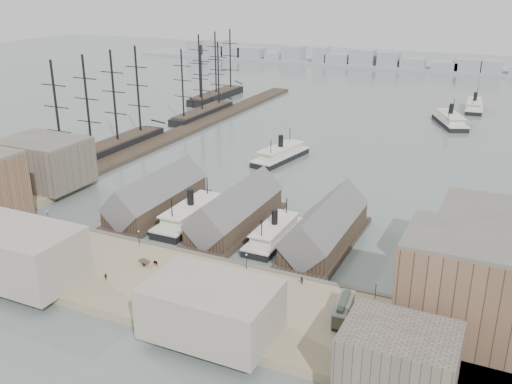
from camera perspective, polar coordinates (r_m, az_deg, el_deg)
The scene contains 38 objects.
ground at distance 145.26m, azimuth -5.08°, elevation -6.00°, with size 900.00×900.00×0.00m, color #556260.
quay at distance 130.04m, azimuth -9.55°, elevation -9.12°, with size 180.00×30.00×2.00m, color gray.
seawall at distance 140.78m, azimuth -6.16°, elevation -6.43°, with size 180.00×1.20×2.30m, color #59544C.
west_wharf at distance 258.84m, azimuth -7.07°, elevation 6.14°, with size 10.00×220.00×1.60m, color #2D231C.
ferry_shed_west at distance 169.45m, azimuth -9.89°, elevation -0.52°, with size 14.00×42.00×12.60m.
ferry_shed_center at distance 156.75m, azimuth -2.05°, elevation -2.00°, with size 14.00×42.00×12.60m.
ferry_shed_east at distance 147.57m, azimuth 6.99°, elevation -3.64°, with size 14.00×42.00×12.60m.
warehouse_west_back at distance 196.44m, azimuth -20.41°, elevation 2.77°, with size 26.00×20.00×14.00m, color #60564C.
warehouse_east_front at distance 112.96m, azimuth 22.02°, elevation -9.25°, with size 30.00×18.00×19.00m, color brown.
warehouse_east_back at distance 138.14m, azimuth 23.61°, elevation -4.87°, with size 28.00×20.00×15.00m, color #60564C.
street_bldg_center at distance 108.90m, azimuth -4.48°, elevation -11.57°, with size 24.00×16.00×10.00m, color gray.
street_bldg_west at distance 137.53m, azimuth -23.04°, elevation -5.59°, with size 30.00×16.00×12.00m, color gray.
street_bldg_east at distance 97.98m, azimuth 14.07°, elevation -15.96°, with size 18.00×14.00×11.00m, color #60564C.
lamp_post_far_w at distance 164.39m, azimuth -20.11°, elevation -2.18°, with size 0.44×0.44×3.92m.
lamp_post_near_w at distance 145.69m, azimuth -11.65°, elevation -4.23°, with size 0.44×0.44×3.92m.
lamp_post_near_e at distance 131.24m, azimuth -0.97°, elevation -6.67°, with size 0.44×0.44×3.92m.
lamp_post_far_e at distance 122.56m, azimuth 11.90°, elevation -9.28°, with size 0.44×0.44×3.92m.
far_shore at distance 455.05m, azimuth 16.69°, elevation 12.09°, with size 500.00×40.00×15.72m.
ferry_docked_west at distance 161.79m, azimuth -6.50°, elevation -2.22°, with size 8.76×29.20×10.43m.
ferry_docked_east at distance 150.13m, azimuth 1.86°, elevation -4.10°, with size 7.59×25.31×9.04m.
ferry_open_near at distance 216.27m, azimuth 2.47°, elevation 3.82°, with size 13.43×29.92×10.31m.
ferry_open_mid at distance 283.92m, azimuth 18.83°, elevation 6.84°, with size 20.56×31.13×10.74m.
ferry_open_far at distance 320.84m, azimuth 20.97°, elevation 8.04°, with size 10.75×28.64×10.01m.
sailing_ship_near at distance 230.20m, azimuth -14.81°, elevation 4.31°, with size 9.60×66.12×39.46m.
sailing_ship_mid at distance 286.88m, azimuth -5.38°, elevation 7.98°, with size 8.49×49.04×34.89m.
sailing_ship_far at distance 329.75m, azimuth -3.99°, elevation 9.71°, with size 9.08×50.47×37.34m.
tram at distance 115.12m, azimuth 8.72°, elevation -11.63°, with size 3.76×10.81×3.77m.
horse_cart_left at distance 155.70m, azimuth -20.83°, elevation -4.34°, with size 4.68×3.13×1.43m.
horse_cart_center at distance 135.93m, azimuth -10.43°, elevation -6.94°, with size 4.90×2.47×1.47m.
horse_cart_right at distance 122.86m, azimuth -3.92°, elevation -9.80°, with size 4.78×3.17×1.53m.
pedestrian_0 at distance 162.77m, azimuth -23.13°, elevation -3.53°, with size 0.65×0.48×1.80m, color black.
pedestrian_1 at distance 148.74m, azimuth -20.33°, elevation -5.41°, with size 0.84×0.65×1.72m, color black.
pedestrian_2 at distance 151.61m, azimuth -17.23°, elevation -4.54°, with size 1.04×0.60×1.61m, color black.
pedestrian_3 at distance 131.90m, azimuth -14.80°, elevation -8.19°, with size 1.00×0.42×1.71m, color black.
pedestrian_4 at distance 129.54m, azimuth -6.53°, elevation -8.16°, with size 0.79×0.52×1.63m, color black.
pedestrian_5 at distance 121.16m, azimuth -6.21°, elevation -10.31°, with size 0.63×0.46×1.72m, color black.
pedestrian_6 at distance 126.46m, azimuth 4.59°, elevation -8.82°, with size 0.84×0.66×1.74m, color black.
pedestrian_7 at distance 115.18m, azimuth -0.46°, elevation -11.97°, with size 1.10×0.63×1.71m, color black.
Camera 1 is at (66.69, -111.53, 64.92)m, focal length 40.00 mm.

